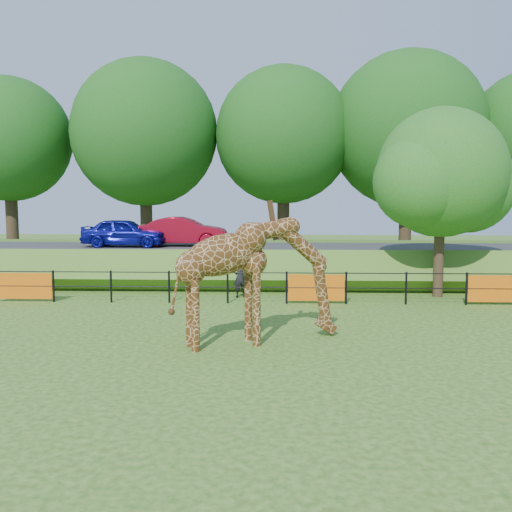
% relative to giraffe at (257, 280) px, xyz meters
% --- Properties ---
extents(ground, '(90.00, 90.00, 0.00)m').
position_rel_giraffe_xyz_m(ground, '(-1.21, -2.73, -1.55)').
color(ground, '#275214').
rests_on(ground, ground).
extents(giraffe, '(4.30, 2.47, 3.10)m').
position_rel_giraffe_xyz_m(giraffe, '(0.00, 0.00, 0.00)').
color(giraffe, '#4E2C10').
rests_on(giraffe, ground).
extents(perimeter_fence, '(28.07, 0.10, 1.10)m').
position_rel_giraffe_xyz_m(perimeter_fence, '(-1.21, 5.27, -1.00)').
color(perimeter_fence, black).
rests_on(perimeter_fence, ground).
extents(embankment, '(40.00, 9.00, 1.30)m').
position_rel_giraffe_xyz_m(embankment, '(-1.21, 12.77, -0.90)').
color(embankment, '#275214').
rests_on(embankment, ground).
extents(road, '(40.00, 5.00, 0.12)m').
position_rel_giraffe_xyz_m(road, '(-1.21, 11.27, -0.19)').
color(road, '#323235').
rests_on(road, embankment).
extents(car_blue, '(3.77, 1.64, 1.26)m').
position_rel_giraffe_xyz_m(car_blue, '(-6.28, 11.08, 0.50)').
color(car_blue, '#1417A5').
rests_on(car_blue, road).
extents(car_red, '(3.95, 1.40, 1.30)m').
position_rel_giraffe_xyz_m(car_red, '(-3.74, 11.59, 0.52)').
color(car_red, '#A20B1F').
rests_on(car_red, road).
extents(visitor, '(0.61, 0.50, 1.44)m').
position_rel_giraffe_xyz_m(visitor, '(-0.86, 6.50, -0.83)').
color(visitor, black).
rests_on(visitor, ground).
extents(tree_east, '(5.40, 4.71, 6.76)m').
position_rel_giraffe_xyz_m(tree_east, '(6.39, 6.90, 2.73)').
color(tree_east, '#332617').
rests_on(tree_east, ground).
extents(bg_tree_line, '(37.30, 8.80, 11.82)m').
position_rel_giraffe_xyz_m(bg_tree_line, '(0.68, 19.27, 5.64)').
color(bg_tree_line, '#332617').
rests_on(bg_tree_line, ground).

